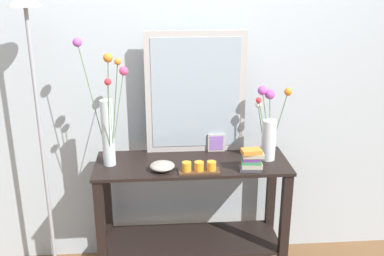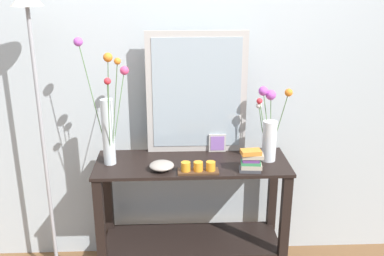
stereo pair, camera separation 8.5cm
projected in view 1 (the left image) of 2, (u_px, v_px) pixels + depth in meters
wall_back at (188, 71)px, 2.96m from camera, size 6.40×0.08×2.70m
console_table at (192, 207)px, 2.91m from camera, size 1.21×0.44×0.84m
mirror_leaning at (196, 93)px, 2.86m from camera, size 0.64×0.03×0.79m
tall_vase_left at (108, 119)px, 2.68m from camera, size 0.30×0.28×0.77m
vase_right at (269, 129)px, 2.80m from camera, size 0.20×0.17×0.48m
candle_tray at (199, 168)px, 2.66m from camera, size 0.24×0.09×0.07m
picture_frame_small at (216, 143)px, 2.96m from camera, size 0.11×0.01×0.12m
decorative_bowl at (162, 166)px, 2.68m from camera, size 0.15×0.15×0.05m
book_stack at (252, 160)px, 2.67m from camera, size 0.14×0.09×0.14m
floor_lamp at (36, 97)px, 2.63m from camera, size 0.24×0.24×1.89m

